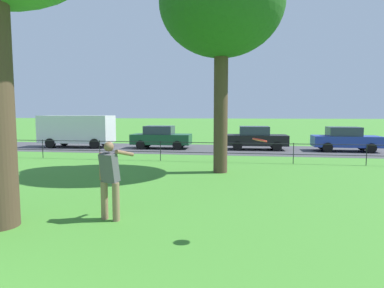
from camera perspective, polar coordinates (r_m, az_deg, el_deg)
street_strip at (r=22.01m, az=-1.92°, el=-0.83°), size 80.00×6.18×0.01m
park_fence at (r=16.49m, az=-5.57°, el=-0.64°), size 32.56×0.04×1.00m
tree_large_lawn at (r=13.93m, az=4.09°, el=23.71°), size 4.88×4.88×8.77m
person_thrower at (r=7.52m, az=-14.21°, el=-5.79°), size 0.66×0.75×1.77m
frisbee at (r=6.11m, az=11.79°, el=0.69°), size 0.37×0.37×0.09m
panel_van_far_right at (r=24.42m, az=-19.51°, el=2.46°), size 5.06×2.22×2.24m
car_dark_green_right at (r=22.29m, az=-5.47°, el=1.23°), size 4.03×1.86×1.54m
car_black_left at (r=21.88m, az=11.13°, el=1.07°), size 4.05×1.90×1.54m
car_blue_center at (r=22.67m, az=25.29°, el=0.80°), size 4.04×1.89×1.54m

